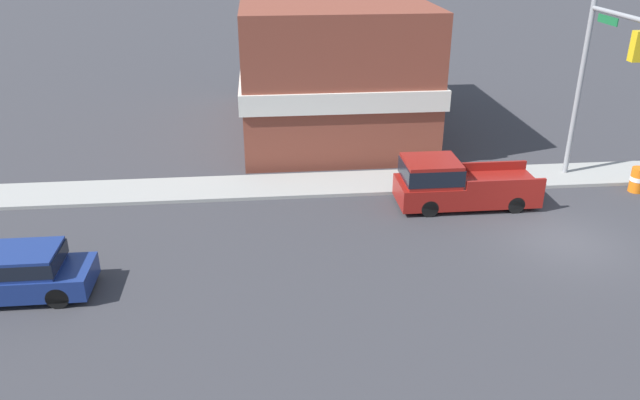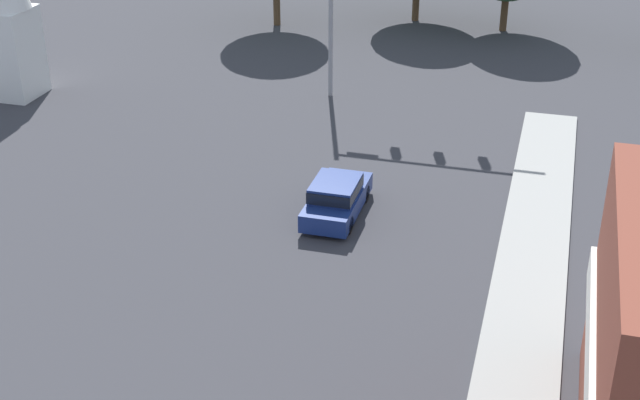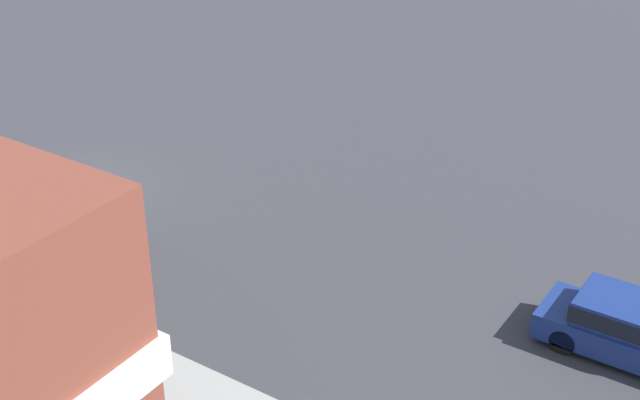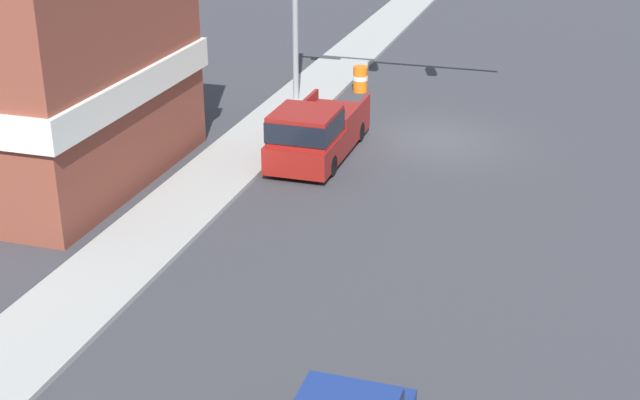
{
  "view_description": "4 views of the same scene",
  "coord_description": "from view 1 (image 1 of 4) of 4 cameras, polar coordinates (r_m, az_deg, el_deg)",
  "views": [
    {
      "loc": [
        -18.14,
        10.3,
        10.21
      ],
      "look_at": [
        -1.13,
        8.64,
        2.46
      ],
      "focal_mm": 35.0,
      "sensor_mm": 36.0,
      "label": 1
    },
    {
      "loc": [
        5.81,
        -11.25,
        15.72
      ],
      "look_at": [
        -0.87,
        12.5,
        3.19
      ],
      "focal_mm": 50.0,
      "sensor_mm": 36.0,
      "label": 2
    },
    {
      "loc": [
        16.87,
        20.95,
        13.59
      ],
      "look_at": [
        -0.71,
        9.33,
        2.21
      ],
      "focal_mm": 50.0,
      "sensor_mm": 36.0,
      "label": 3
    },
    {
      "loc": [
        -4.76,
        28.42,
        10.13
      ],
      "look_at": [
        0.15,
        12.62,
        2.97
      ],
      "focal_mm": 50.0,
      "sensor_mm": 36.0,
      "label": 4
    }
  ],
  "objects": [
    {
      "name": "corner_brick_building",
      "position": [
        32.87,
        0.83,
        12.24
      ],
      "size": [
        13.08,
        9.04,
        6.69
      ],
      "color": "brown",
      "rests_on": "ground"
    },
    {
      "name": "pickup_truck_parked",
      "position": [
        24.47,
        12.11,
        1.53
      ],
      "size": [
        1.98,
        5.37,
        1.92
      ],
      "color": "black",
      "rests_on": "ground"
    },
    {
      "name": "near_signal_assembly",
      "position": [
        25.39,
        26.05,
        11.35
      ],
      "size": [
        9.03,
        0.49,
        7.53
      ],
      "color": "gray",
      "rests_on": "ground"
    },
    {
      "name": "construction_barrel",
      "position": [
        28.44,
        27.03,
        1.67
      ],
      "size": [
        0.6,
        0.6,
        1.02
      ],
      "color": "orange",
      "rests_on": "ground"
    },
    {
      "name": "car_lead",
      "position": [
        20.34,
        -25.78,
        -5.96
      ],
      "size": [
        1.77,
        4.3,
        1.48
      ],
      "color": "black",
      "rests_on": "ground"
    },
    {
      "name": "sidewalk_curb",
      "position": [
        27.88,
        16.54,
        1.99
      ],
      "size": [
        2.4,
        60.0,
        0.14
      ],
      "color": "#9E9E99",
      "rests_on": "ground"
    },
    {
      "name": "ground_plane",
      "position": [
        23.23,
        21.47,
        -3.55
      ],
      "size": [
        200.0,
        200.0,
        0.0
      ],
      "primitive_type": "plane",
      "color": "#38383D"
    }
  ]
}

